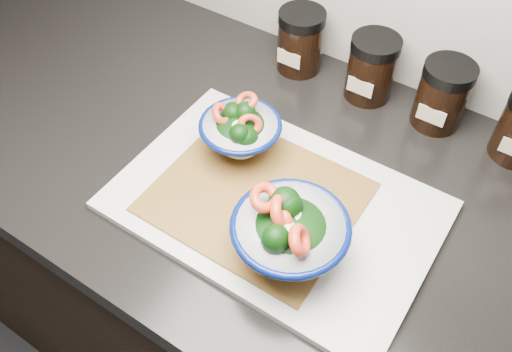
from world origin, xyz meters
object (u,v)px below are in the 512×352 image
Objects in this scene: cutting_board at (275,205)px; spice_jar_a at (300,41)px; bowl_right at (289,233)px; spice_jar_c at (442,95)px; bowl_left at (241,132)px; spice_jar_b at (372,68)px.

spice_jar_a is at bearing 114.52° from cutting_board.
spice_jar_a is at bearing 118.32° from bowl_right.
cutting_board is at bearing -112.66° from spice_jar_c.
spice_jar_a is (-0.04, 0.24, 0.00)m from bowl_left.
spice_jar_c is at bearing 0.00° from spice_jar_b.
bowl_left is 0.33m from spice_jar_c.
spice_jar_c is (0.06, 0.36, -0.01)m from bowl_right.
spice_jar_a is (-0.14, 0.30, 0.05)m from cutting_board.
spice_jar_c is at bearing 0.00° from spice_jar_a.
spice_jar_a is 1.00× the size of spice_jar_c.
bowl_right is at bearing -99.95° from spice_jar_c.
cutting_board is 0.30m from spice_jar_b.
bowl_right reaches higher than spice_jar_a.
cutting_board is at bearing -65.48° from spice_jar_a.
bowl_right is (0.16, -0.12, 0.01)m from bowl_left.
bowl_right reaches higher than spice_jar_b.
bowl_left is 0.25m from spice_jar_a.
spice_jar_a reaches higher than cutting_board.
spice_jar_b is at bearing 180.00° from spice_jar_c.
spice_jar_b is (0.14, 0.00, 0.00)m from spice_jar_a.
bowl_left is at bearing 150.24° from cutting_board.
spice_jar_c is at bearing 67.34° from cutting_board.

